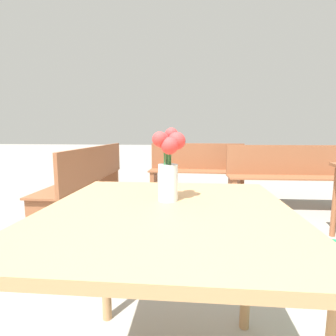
# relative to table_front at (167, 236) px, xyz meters

# --- Properties ---
(table_front) EXTENTS (0.88, 0.94, 0.76)m
(table_front) POSITION_rel_table_front_xyz_m (0.00, 0.00, 0.00)
(table_front) COLOR tan
(table_front) RESTS_ON ground_plane
(flower_vase) EXTENTS (0.12, 0.13, 0.28)m
(flower_vase) POSITION_rel_table_front_xyz_m (-0.01, 0.10, 0.25)
(flower_vase) COLOR silver
(flower_vase) RESTS_ON table_front
(bench_near) EXTENTS (0.42, 1.99, 0.85)m
(bench_near) POSITION_rel_table_front_xyz_m (-1.20, 2.18, -0.18)
(bench_near) COLOR brown
(bench_near) RESTS_ON ground_plane
(bench_middle) EXTENTS (1.59, 0.42, 0.85)m
(bench_middle) POSITION_rel_table_front_xyz_m (1.30, 2.69, -0.19)
(bench_middle) COLOR brown
(bench_middle) RESTS_ON ground_plane
(bench_far) EXTENTS (1.43, 0.40, 0.85)m
(bench_far) POSITION_rel_table_front_xyz_m (0.10, 3.11, -0.20)
(bench_far) COLOR brown
(bench_far) RESTS_ON ground_plane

